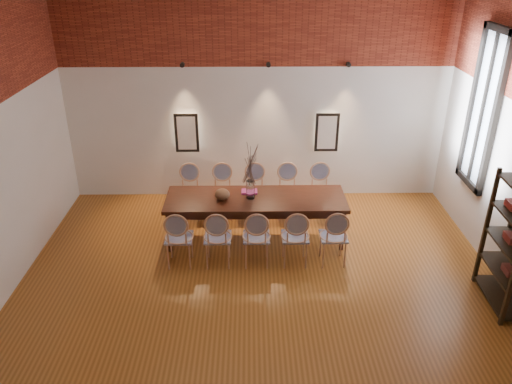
{
  "coord_description": "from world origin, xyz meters",
  "views": [
    {
      "loc": [
        -0.13,
        -5.35,
        4.39
      ],
      "look_at": [
        -0.04,
        1.44,
        1.05
      ],
      "focal_mm": 35.0,
      "sensor_mm": 36.0,
      "label": 1
    }
  ],
  "objects_px": {
    "chair_far_e": "(320,192)",
    "chair_far_c": "(255,193)",
    "chair_near_a": "(179,237)",
    "chair_far_d": "(288,193)",
    "book": "(249,192)",
    "chair_far_a": "(189,193)",
    "chair_near_d": "(295,236)",
    "chair_near_e": "(333,236)",
    "dining_table": "(256,218)",
    "chair_far_b": "(222,193)",
    "bowl": "(222,194)",
    "chair_near_b": "(218,237)",
    "chair_near_c": "(256,237)",
    "vase": "(250,189)",
    "shelving_rack": "(512,246)"
  },
  "relations": [
    {
      "from": "chair_near_a",
      "to": "chair_far_d",
      "type": "height_order",
      "value": "same"
    },
    {
      "from": "dining_table",
      "to": "chair_far_e",
      "type": "relative_size",
      "value": 3.1
    },
    {
      "from": "book",
      "to": "chair_far_c",
      "type": "bearing_deg",
      "value": 79.72
    },
    {
      "from": "dining_table",
      "to": "bowl",
      "type": "distance_m",
      "value": 0.71
    },
    {
      "from": "chair_near_a",
      "to": "chair_near_e",
      "type": "relative_size",
      "value": 1.0
    },
    {
      "from": "chair_near_d",
      "to": "chair_near_e",
      "type": "bearing_deg",
      "value": 0.0
    },
    {
      "from": "dining_table",
      "to": "bowl",
      "type": "relative_size",
      "value": 12.13
    },
    {
      "from": "chair_near_b",
      "to": "chair_far_b",
      "type": "bearing_deg",
      "value": 90.0
    },
    {
      "from": "chair_near_a",
      "to": "chair_near_c",
      "type": "bearing_deg",
      "value": 0.0
    },
    {
      "from": "chair_near_c",
      "to": "chair_near_e",
      "type": "height_order",
      "value": "same"
    },
    {
      "from": "chair_near_c",
      "to": "chair_far_c",
      "type": "xyz_separation_m",
      "value": [
        -0.0,
        1.5,
        0.0
      ]
    },
    {
      "from": "shelving_rack",
      "to": "dining_table",
      "type": "bearing_deg",
      "value": 154.74
    },
    {
      "from": "chair_near_d",
      "to": "book",
      "type": "xyz_separation_m",
      "value": [
        -0.69,
        0.94,
        0.3
      ]
    },
    {
      "from": "chair_near_c",
      "to": "chair_far_a",
      "type": "bearing_deg",
      "value": 127.9
    },
    {
      "from": "chair_near_b",
      "to": "chair_far_d",
      "type": "relative_size",
      "value": 1.0
    },
    {
      "from": "vase",
      "to": "shelving_rack",
      "type": "xyz_separation_m",
      "value": [
        3.41,
        -1.73,
        0.0
      ]
    },
    {
      "from": "chair_near_a",
      "to": "bowl",
      "type": "bearing_deg",
      "value": 47.99
    },
    {
      "from": "chair_near_b",
      "to": "chair_far_d",
      "type": "bearing_deg",
      "value": 52.1
    },
    {
      "from": "dining_table",
      "to": "shelving_rack",
      "type": "bearing_deg",
      "value": -27.68
    },
    {
      "from": "chair_far_a",
      "to": "chair_far_e",
      "type": "bearing_deg",
      "value": -180.0
    },
    {
      "from": "chair_near_c",
      "to": "chair_far_e",
      "type": "height_order",
      "value": "same"
    },
    {
      "from": "chair_near_d",
      "to": "dining_table",
      "type": "bearing_deg",
      "value": 127.9
    },
    {
      "from": "chair_far_a",
      "to": "bowl",
      "type": "height_order",
      "value": "chair_far_a"
    },
    {
      "from": "chair_far_e",
      "to": "chair_far_c",
      "type": "bearing_deg",
      "value": 0.0
    },
    {
      "from": "chair_far_d",
      "to": "bowl",
      "type": "bearing_deg",
      "value": 35.51
    },
    {
      "from": "chair_near_a",
      "to": "chair_far_d",
      "type": "distance_m",
      "value": 2.3
    },
    {
      "from": "chair_far_d",
      "to": "chair_far_a",
      "type": "bearing_deg",
      "value": 0.0
    },
    {
      "from": "chair_far_a",
      "to": "chair_far_d",
      "type": "height_order",
      "value": "same"
    },
    {
      "from": "chair_near_d",
      "to": "chair_far_a",
      "type": "bearing_deg",
      "value": 139.43
    },
    {
      "from": "chair_far_d",
      "to": "book",
      "type": "xyz_separation_m",
      "value": [
        -0.68,
        -0.55,
        0.3
      ]
    },
    {
      "from": "chair_far_c",
      "to": "book",
      "type": "height_order",
      "value": "chair_far_c"
    },
    {
      "from": "chair_far_b",
      "to": "book",
      "type": "bearing_deg",
      "value": 131.16
    },
    {
      "from": "chair_far_d",
      "to": "chair_near_d",
      "type": "bearing_deg",
      "value": 90.0
    },
    {
      "from": "dining_table",
      "to": "chair_far_a",
      "type": "xyz_separation_m",
      "value": [
        -1.17,
        0.74,
        0.09
      ]
    },
    {
      "from": "chair_far_b",
      "to": "chair_far_c",
      "type": "height_order",
      "value": "same"
    },
    {
      "from": "vase",
      "to": "chair_near_d",
      "type": "bearing_deg",
      "value": -48.05
    },
    {
      "from": "chair_near_b",
      "to": "chair_far_a",
      "type": "relative_size",
      "value": 1.0
    },
    {
      "from": "chair_near_c",
      "to": "book",
      "type": "xyz_separation_m",
      "value": [
        -0.1,
        0.95,
        0.3
      ]
    },
    {
      "from": "chair_far_b",
      "to": "chair_far_d",
      "type": "height_order",
      "value": "same"
    },
    {
      "from": "chair_near_e",
      "to": "book",
      "type": "xyz_separation_m",
      "value": [
        -1.27,
        0.94,
        0.3
      ]
    },
    {
      "from": "chair_near_b",
      "to": "chair_near_e",
      "type": "height_order",
      "value": "same"
    },
    {
      "from": "chair_far_c",
      "to": "bowl",
      "type": "height_order",
      "value": "chair_far_c"
    },
    {
      "from": "chair_far_d",
      "to": "vase",
      "type": "relative_size",
      "value": 3.13
    },
    {
      "from": "chair_far_b",
      "to": "vase",
      "type": "xyz_separation_m",
      "value": [
        0.5,
        -0.75,
        0.43
      ]
    },
    {
      "from": "chair_near_b",
      "to": "chair_far_b",
      "type": "distance_m",
      "value": 1.5
    },
    {
      "from": "chair_near_b",
      "to": "book",
      "type": "distance_m",
      "value": 1.1
    },
    {
      "from": "chair_far_e",
      "to": "chair_near_d",
      "type": "bearing_deg",
      "value": 68.73
    },
    {
      "from": "dining_table",
      "to": "chair_far_b",
      "type": "bearing_deg",
      "value": 127.9
    },
    {
      "from": "chair_near_a",
      "to": "chair_far_c",
      "type": "height_order",
      "value": "same"
    },
    {
      "from": "chair_near_a",
      "to": "chair_near_d",
      "type": "height_order",
      "value": "same"
    }
  ]
}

